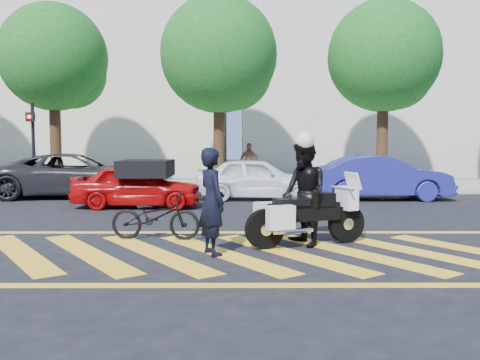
{
  "coord_description": "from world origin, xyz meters",
  "views": [
    {
      "loc": [
        0.79,
        -8.24,
        1.83
      ],
      "look_at": [
        0.81,
        2.12,
        1.05
      ],
      "focal_mm": 38.0,
      "sensor_mm": 36.0,
      "label": 1
    }
  ],
  "objects_px": {
    "officer_bike": "(212,202)",
    "bicycle": "(155,216)",
    "red_convertible": "(138,186)",
    "parked_right": "(381,177)",
    "parked_mid_right": "(257,179)",
    "police_motorcycle": "(305,214)",
    "officer_moto": "(304,193)",
    "parked_mid_left": "(76,175)"
  },
  "relations": [
    {
      "from": "officer_bike",
      "to": "bicycle",
      "type": "relative_size",
      "value": 1.04
    },
    {
      "from": "officer_bike",
      "to": "red_convertible",
      "type": "bearing_deg",
      "value": -5.16
    },
    {
      "from": "red_convertible",
      "to": "parked_right",
      "type": "distance_m",
      "value": 7.59
    },
    {
      "from": "red_convertible",
      "to": "parked_mid_right",
      "type": "xyz_separation_m",
      "value": [
        3.41,
        1.92,
        0.06
      ]
    },
    {
      "from": "police_motorcycle",
      "to": "red_convertible",
      "type": "distance_m",
      "value": 6.62
    },
    {
      "from": "police_motorcycle",
      "to": "parked_right",
      "type": "xyz_separation_m",
      "value": [
        3.35,
        7.2,
        0.15
      ]
    },
    {
      "from": "officer_moto",
      "to": "parked_right",
      "type": "height_order",
      "value": "officer_moto"
    },
    {
      "from": "police_motorcycle",
      "to": "bicycle",
      "type": "bearing_deg",
      "value": 147.03
    },
    {
      "from": "parked_mid_left",
      "to": "parked_mid_right",
      "type": "xyz_separation_m",
      "value": [
        6.02,
        -0.83,
        -0.06
      ]
    },
    {
      "from": "officer_moto",
      "to": "parked_right",
      "type": "distance_m",
      "value": 7.93
    },
    {
      "from": "bicycle",
      "to": "parked_mid_right",
      "type": "xyz_separation_m",
      "value": [
        2.14,
        6.62,
        0.23
      ]
    },
    {
      "from": "officer_moto",
      "to": "parked_right",
      "type": "bearing_deg",
      "value": 133.78
    },
    {
      "from": "police_motorcycle",
      "to": "red_convertible",
      "type": "relative_size",
      "value": 0.62
    },
    {
      "from": "bicycle",
      "to": "police_motorcycle",
      "type": "relative_size",
      "value": 0.76
    },
    {
      "from": "red_convertible",
      "to": "officer_moto",
      "type": "bearing_deg",
      "value": -142.38
    },
    {
      "from": "police_motorcycle",
      "to": "parked_right",
      "type": "distance_m",
      "value": 7.94
    },
    {
      "from": "officer_moto",
      "to": "parked_right",
      "type": "relative_size",
      "value": 0.43
    },
    {
      "from": "parked_mid_left",
      "to": "parked_mid_right",
      "type": "distance_m",
      "value": 6.08
    },
    {
      "from": "red_convertible",
      "to": "parked_right",
      "type": "bearing_deg",
      "value": -74.8
    },
    {
      "from": "officer_bike",
      "to": "bicycle",
      "type": "height_order",
      "value": "officer_bike"
    },
    {
      "from": "parked_mid_left",
      "to": "parked_mid_right",
      "type": "relative_size",
      "value": 1.33
    },
    {
      "from": "parked_mid_left",
      "to": "parked_mid_right",
      "type": "bearing_deg",
      "value": -104.88
    },
    {
      "from": "officer_bike",
      "to": "red_convertible",
      "type": "distance_m",
      "value": 6.46
    },
    {
      "from": "police_motorcycle",
      "to": "parked_mid_left",
      "type": "distance_m",
      "value": 10.4
    },
    {
      "from": "officer_bike",
      "to": "parked_mid_left",
      "type": "distance_m",
      "value": 10.07
    },
    {
      "from": "parked_right",
      "to": "officer_moto",
      "type": "bearing_deg",
      "value": 154.38
    },
    {
      "from": "officer_moto",
      "to": "red_convertible",
      "type": "bearing_deg",
      "value": -164.05
    },
    {
      "from": "officer_moto",
      "to": "police_motorcycle",
      "type": "bearing_deg",
      "value": 32.16
    },
    {
      "from": "officer_bike",
      "to": "bicycle",
      "type": "bearing_deg",
      "value": 14.24
    },
    {
      "from": "police_motorcycle",
      "to": "officer_bike",
      "type": "bearing_deg",
      "value": -177.02
    },
    {
      "from": "parked_mid_right",
      "to": "parked_right",
      "type": "height_order",
      "value": "parked_right"
    },
    {
      "from": "officer_moto",
      "to": "red_convertible",
      "type": "xyz_separation_m",
      "value": [
        -3.98,
        5.26,
        -0.32
      ]
    },
    {
      "from": "police_motorcycle",
      "to": "parked_mid_right",
      "type": "distance_m",
      "value": 7.22
    },
    {
      "from": "officer_bike",
      "to": "officer_moto",
      "type": "relative_size",
      "value": 0.93
    },
    {
      "from": "parked_mid_right",
      "to": "parked_right",
      "type": "distance_m",
      "value": 3.93
    },
    {
      "from": "officer_moto",
      "to": "bicycle",
      "type": "bearing_deg",
      "value": -122.77
    },
    {
      "from": "officer_bike",
      "to": "parked_right",
      "type": "height_order",
      "value": "officer_bike"
    },
    {
      "from": "officer_moto",
      "to": "officer_bike",
      "type": "bearing_deg",
      "value": -86.38
    },
    {
      "from": "officer_bike",
      "to": "parked_right",
      "type": "relative_size",
      "value": 0.4
    },
    {
      "from": "bicycle",
      "to": "parked_mid_right",
      "type": "distance_m",
      "value": 6.97
    },
    {
      "from": "red_convertible",
      "to": "parked_mid_left",
      "type": "bearing_deg",
      "value": 44.12
    },
    {
      "from": "officer_moto",
      "to": "parked_mid_left",
      "type": "xyz_separation_m",
      "value": [
        -6.59,
        8.01,
        -0.2
      ]
    }
  ]
}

